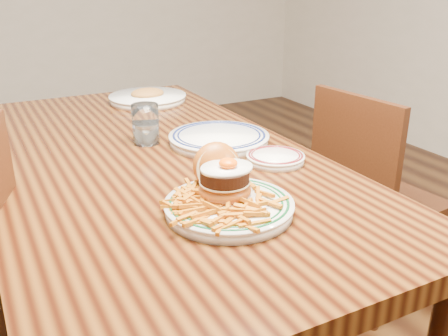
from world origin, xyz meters
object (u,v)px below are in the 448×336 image
table (149,183)px  main_plate (227,195)px  side_plate (275,157)px  chair_right (370,194)px

table → main_plate: size_ratio=5.54×
side_plate → main_plate: bearing=-132.3°
side_plate → table: bearing=152.2°
chair_right → main_plate: bearing=20.8°
main_plate → side_plate: 0.31m
chair_right → side_plate: (-0.57, -0.21, 0.31)m
chair_right → side_plate: chair_right is taller
main_plate → table: bearing=106.2°
main_plate → side_plate: (0.25, 0.19, -0.02)m
table → chair_right: chair_right is taller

